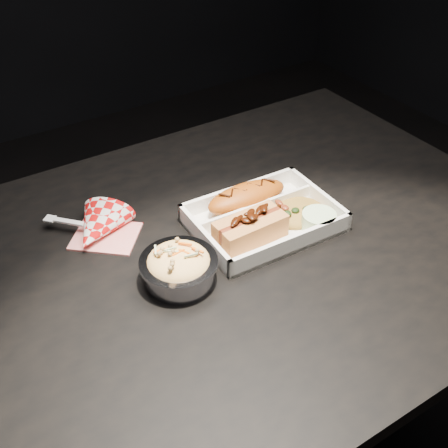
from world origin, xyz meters
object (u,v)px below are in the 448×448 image
Objects in this scene: hotdog at (250,227)px; napkin_fork at (97,228)px; food_tray at (263,221)px; dining_table at (210,290)px; fried_pastry at (247,197)px; foil_coleslaw_cup at (179,266)px.

napkin_fork is at bearing 142.58° from hotdog.
food_tray is at bearing 20.34° from napkin_fork.
dining_table is at bearing 166.71° from hotdog.
dining_table is at bearing -151.71° from fried_pastry.
fried_pastry reaches higher than dining_table.
dining_table is 0.14m from hotdog.
napkin_fork reaches higher than dining_table.
foil_coleslaw_cup reaches higher than fried_pastry.
food_tray is at bearing -92.08° from fried_pastry.
foil_coleslaw_cup is (-0.20, -0.10, 0.00)m from fried_pastry.
food_tray is at bearing 4.64° from dining_table.
fried_pastry is (0.00, 0.06, 0.02)m from food_tray.
dining_table is 7.49× the size of fried_pastry.
hotdog is 1.00× the size of foil_coleslaw_cup.
fried_pastry is 1.01× the size of napkin_fork.
food_tray is 0.06m from fried_pastry.
fried_pastry is at bearing 26.70° from foil_coleslaw_cup.
hotdog is at bearing -149.23° from food_tray.
fried_pastry is 0.22m from foil_coleslaw_cup.
food_tray is at bearing 27.51° from hotdog.
food_tray reaches higher than dining_table.
hotdog is (-0.05, -0.08, 0.00)m from fried_pastry.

